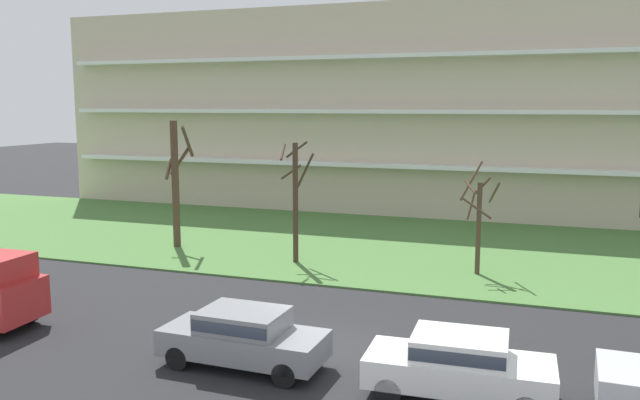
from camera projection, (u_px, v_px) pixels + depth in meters
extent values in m
plane|color=#232326|center=(326.00, 348.00, 18.78)|extent=(160.00, 160.00, 0.00)
cube|color=#477238|center=(419.00, 247.00, 31.83)|extent=(80.00, 16.00, 0.08)
cube|color=beige|center=(461.00, 111.00, 43.82)|extent=(53.59, 11.75, 13.04)
cube|color=white|center=(445.00, 168.00, 38.40)|extent=(51.45, 0.90, 0.24)
cube|color=white|center=(447.00, 112.00, 37.92)|extent=(51.45, 0.90, 0.24)
cube|color=white|center=(448.00, 54.00, 37.45)|extent=(51.45, 0.90, 0.24)
cylinder|color=#4C3828|center=(175.00, 185.00, 31.44)|extent=(0.35, 0.35, 6.19)
cylinder|color=#4C3828|center=(187.00, 141.00, 31.05)|extent=(0.45, 1.45, 1.56)
cylinder|color=#4C3828|center=(180.00, 161.00, 31.76)|extent=(1.15, 0.18, 1.45)
cylinder|color=#4C3828|center=(169.00, 169.00, 31.39)|extent=(0.25, 0.77, 0.99)
cylinder|color=#423023|center=(295.00, 204.00, 28.37)|extent=(0.23, 0.23, 5.32)
cylinder|color=#423023|center=(291.00, 172.00, 28.58)|extent=(0.76, 0.77, 0.64)
cylinder|color=#423023|center=(304.00, 172.00, 28.56)|extent=(1.12, 0.60, 1.77)
cylinder|color=#423023|center=(283.00, 152.00, 28.09)|extent=(0.37, 1.11, 0.68)
cylinder|color=#423023|center=(297.00, 149.00, 28.47)|extent=(0.97, 0.32, 0.76)
cylinder|color=#4C3828|center=(478.00, 229.00, 26.44)|extent=(0.20, 0.20, 3.86)
cylinder|color=#4C3828|center=(471.00, 205.00, 26.50)|extent=(0.30, 0.76, 1.14)
cylinder|color=#4C3828|center=(494.00, 193.00, 26.25)|extent=(0.54, 1.19, 0.99)
cylinder|color=#4C3828|center=(471.00, 181.00, 26.63)|extent=(0.85, 0.90, 1.59)
cylinder|color=#4C3828|center=(470.00, 187.00, 26.09)|extent=(0.58, 0.82, 0.50)
cylinder|color=#4C3828|center=(483.00, 185.00, 26.43)|extent=(0.67, 0.29, 0.76)
cylinder|color=#4C3828|center=(476.00, 208.00, 25.77)|extent=(1.25, 0.22, 0.85)
cube|color=white|center=(459.00, 371.00, 15.48)|extent=(4.47, 1.98, 0.70)
cube|color=white|center=(460.00, 346.00, 15.39)|extent=(2.26, 1.74, 0.55)
cube|color=#2D3847|center=(460.00, 346.00, 15.39)|extent=(2.22, 1.78, 0.30)
cylinder|color=black|center=(526.00, 380.00, 15.83)|extent=(0.65, 0.25, 0.64)
cylinder|color=black|center=(400.00, 365.00, 16.73)|extent=(0.65, 0.25, 0.64)
cylinder|color=black|center=(388.00, 391.00, 15.24)|extent=(0.65, 0.25, 0.64)
cube|color=slate|center=(244.00, 343.00, 17.35)|extent=(4.44, 1.90, 0.70)
cube|color=slate|center=(243.00, 320.00, 17.26)|extent=(2.24, 1.70, 0.55)
cube|color=#2D3847|center=(243.00, 320.00, 17.26)|extent=(2.19, 1.74, 0.30)
cylinder|color=black|center=(308.00, 352.00, 17.59)|extent=(0.64, 0.23, 0.64)
cylinder|color=black|center=(285.00, 375.00, 16.13)|extent=(0.64, 0.23, 0.64)
cylinder|color=black|center=(209.00, 338.00, 18.67)|extent=(0.64, 0.23, 0.64)
cylinder|color=black|center=(178.00, 358.00, 17.21)|extent=(0.64, 0.23, 0.64)
cylinder|color=black|center=(632.00, 389.00, 15.13)|extent=(0.81, 0.24, 0.80)
cylinder|color=black|center=(29.00, 311.00, 20.96)|extent=(0.73, 0.24, 0.72)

